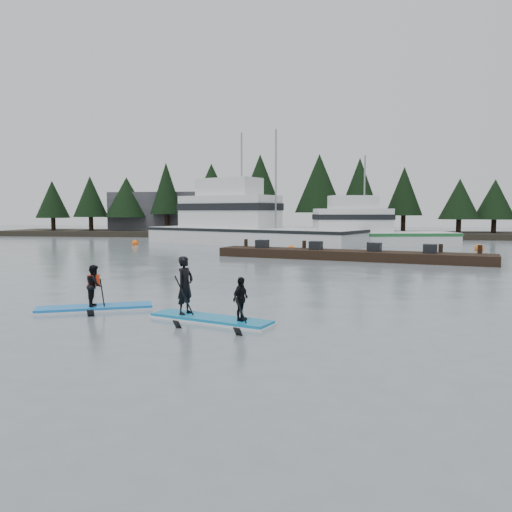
# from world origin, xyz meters

# --- Properties ---
(ground) EXTENTS (160.00, 160.00, 0.00)m
(ground) POSITION_xyz_m (0.00, 0.00, 0.00)
(ground) COLOR slate
(ground) RESTS_ON ground
(far_shore) EXTENTS (70.00, 8.00, 0.60)m
(far_shore) POSITION_xyz_m (0.00, 42.00, 0.30)
(far_shore) COLOR #2D281E
(far_shore) RESTS_ON ground
(treeline) EXTENTS (60.00, 4.00, 8.00)m
(treeline) POSITION_xyz_m (0.00, 42.00, 0.00)
(treeline) COLOR black
(treeline) RESTS_ON ground
(waterfront_building) EXTENTS (18.00, 6.00, 5.00)m
(waterfront_building) POSITION_xyz_m (-14.00, 44.00, 2.50)
(waterfront_building) COLOR #4C4C51
(waterfront_building) RESTS_ON ground
(fishing_boat_large) EXTENTS (19.55, 12.76, 10.61)m
(fishing_boat_large) POSITION_xyz_m (-4.70, 29.21, 0.82)
(fishing_boat_large) COLOR silver
(fishing_boat_large) RESTS_ON ground
(fishing_boat_medium) EXTENTS (14.19, 6.68, 8.25)m
(fishing_boat_medium) POSITION_xyz_m (5.57, 29.43, 0.58)
(fishing_boat_medium) COLOR silver
(fishing_boat_medium) RESTS_ON ground
(floating_dock) EXTENTS (15.98, 6.05, 0.53)m
(floating_dock) POSITION_xyz_m (3.79, 16.58, 0.27)
(floating_dock) COLOR black
(floating_dock) RESTS_ON ground
(buoy_b) EXTENTS (0.55, 0.55, 0.55)m
(buoy_b) POSITION_xyz_m (-0.06, 21.87, 0.00)
(buoy_b) COLOR #FF5E0C
(buoy_b) RESTS_ON ground
(buoy_a) EXTENTS (0.56, 0.56, 0.56)m
(buoy_a) POSITION_xyz_m (-13.59, 26.55, 0.00)
(buoy_a) COLOR #FF5E0C
(buoy_a) RESTS_ON ground
(buoy_c) EXTENTS (0.61, 0.61, 0.61)m
(buoy_c) POSITION_xyz_m (13.15, 24.68, 0.00)
(buoy_c) COLOR #FF5E0C
(buoy_c) RESTS_ON ground
(paddleboard_solo) EXTENTS (3.25, 2.02, 1.79)m
(paddleboard_solo) POSITION_xyz_m (-3.77, 0.27, 0.40)
(paddleboard_solo) COLOR blue
(paddleboard_solo) RESTS_ON ground
(paddleboard_duo) EXTENTS (3.40, 1.90, 2.17)m
(paddleboard_duo) POSITION_xyz_m (-0.20, -0.62, 0.52)
(paddleboard_duo) COLOR #127BB1
(paddleboard_duo) RESTS_ON ground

